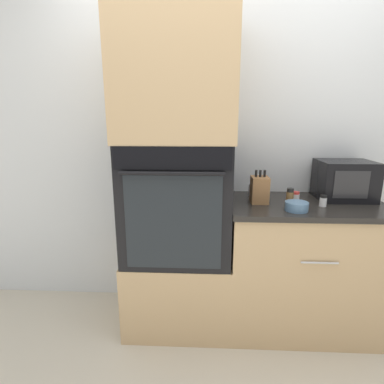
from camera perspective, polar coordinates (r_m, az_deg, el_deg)
name	(u,v)px	position (r m, az deg, el deg)	size (l,w,h in m)	color
ground_plane	(230,349)	(2.23, 7.26, -27.49)	(12.00, 12.00, 0.00)	beige
wall_back	(229,148)	(2.32, 7.03, 8.32)	(8.00, 0.05, 2.50)	silver
oven_cabinet_base	(179,286)	(2.31, -2.53, -17.43)	(0.73, 0.60, 0.54)	tan
wall_oven	(178,200)	(2.05, -2.74, -1.51)	(0.70, 0.64, 0.78)	black
oven_cabinet_upper	(176,74)	(2.00, -3.01, 21.49)	(0.73, 0.60, 0.83)	tan
counter_unit	(301,265)	(2.31, 20.06, -12.89)	(1.04, 0.63, 0.92)	tan
microwave	(344,180)	(2.33, 27.03, 2.04)	(0.36, 0.30, 0.27)	black
knife_block	(259,189)	(2.05, 12.73, 0.47)	(0.11, 0.13, 0.22)	olive
bowl	(297,206)	(1.94, 19.29, -2.58)	(0.14, 0.14, 0.05)	#517599
condiment_jar_near	(290,197)	(2.05, 18.13, -0.88)	(0.05, 0.05, 0.11)	brown
condiment_jar_mid	(295,197)	(2.14, 19.10, -0.87)	(0.05, 0.05, 0.07)	silver
condiment_jar_far	(251,190)	(2.23, 11.22, 0.37)	(0.04, 0.04, 0.09)	silver
condiment_jar_back	(323,201)	(2.10, 23.71, -1.55)	(0.04, 0.04, 0.07)	silver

